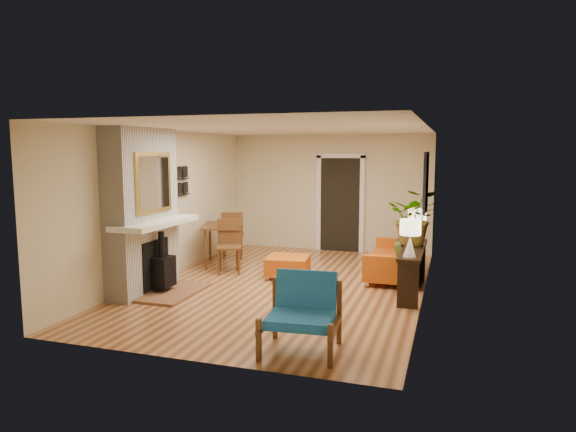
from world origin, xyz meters
name	(u,v)px	position (x,y,z in m)	size (l,w,h in m)	color
room_shell	(351,199)	(0.60, 2.63, 1.24)	(6.50, 6.50, 6.50)	#C8834D
fireplace	(144,215)	(-2.00, -1.00, 1.24)	(1.09, 1.68, 2.60)	white
sofa	(397,259)	(1.72, 1.20, 0.33)	(0.85, 1.91, 0.75)	silver
ottoman	(288,265)	(-0.13, 0.58, 0.21)	(0.83, 0.83, 0.37)	silver
blue_chair	(303,308)	(1.06, -2.53, 0.47)	(0.89, 0.88, 0.86)	brown
dining_table	(227,232)	(-1.58, 1.16, 0.64)	(1.22, 1.86, 0.98)	brown
console_table	(413,257)	(2.07, 0.20, 0.58)	(0.34, 1.85, 0.72)	black
lamp_near	(410,234)	(2.07, -0.51, 1.06)	(0.30, 0.30, 0.54)	white
lamp_far	(417,221)	(2.07, 0.90, 1.06)	(0.30, 0.30, 0.54)	white
houseplant	(415,217)	(2.06, 0.48, 1.18)	(0.81, 0.71, 0.91)	#1E5919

